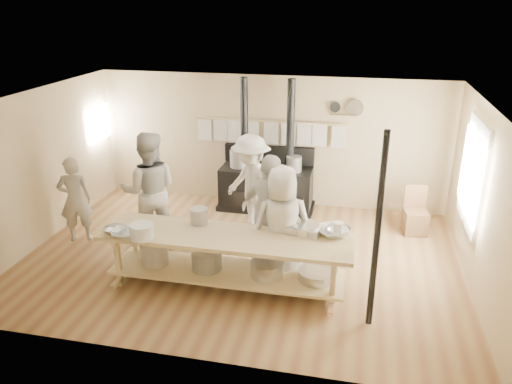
% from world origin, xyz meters
% --- Properties ---
extents(ground, '(7.00, 7.00, 0.00)m').
position_xyz_m(ground, '(0.00, 0.00, 0.00)').
color(ground, brown).
rests_on(ground, ground).
extents(room_shell, '(7.00, 7.00, 7.00)m').
position_xyz_m(room_shell, '(0.00, 0.00, 1.62)').
color(room_shell, tan).
rests_on(room_shell, ground).
extents(window_right, '(0.09, 1.50, 1.65)m').
position_xyz_m(window_right, '(3.47, 0.60, 1.50)').
color(window_right, beige).
rests_on(window_right, ground).
extents(left_opening, '(0.00, 0.90, 0.90)m').
position_xyz_m(left_opening, '(-3.45, 2.00, 1.60)').
color(left_opening, white).
rests_on(left_opening, ground).
extents(stove, '(1.90, 0.75, 2.60)m').
position_xyz_m(stove, '(-0.01, 2.12, 0.52)').
color(stove, black).
rests_on(stove, ground).
extents(towel_rail, '(3.00, 0.04, 0.47)m').
position_xyz_m(towel_rail, '(-0.00, 2.40, 1.55)').
color(towel_rail, tan).
rests_on(towel_rail, ground).
extents(back_wall_shelf, '(0.63, 0.14, 0.32)m').
position_xyz_m(back_wall_shelf, '(1.46, 2.43, 2.00)').
color(back_wall_shelf, tan).
rests_on(back_wall_shelf, ground).
extents(prep_table, '(3.60, 0.90, 0.85)m').
position_xyz_m(prep_table, '(-0.01, -0.90, 0.52)').
color(prep_table, tan).
rests_on(prep_table, ground).
extents(support_post, '(0.08, 0.08, 2.60)m').
position_xyz_m(support_post, '(2.05, -1.35, 1.30)').
color(support_post, black).
rests_on(support_post, ground).
extents(cook_far_left, '(0.65, 0.55, 1.52)m').
position_xyz_m(cook_far_left, '(-2.93, 0.05, 0.76)').
color(cook_far_left, '#B5AFA0').
rests_on(cook_far_left, ground).
extents(cook_left, '(1.17, 1.04, 2.00)m').
position_xyz_m(cook_left, '(-1.59, 0.14, 1.00)').
color(cook_left, '#B5AFA0').
rests_on(cook_left, ground).
extents(cook_center, '(1.01, 0.81, 1.80)m').
position_xyz_m(cook_center, '(0.74, -0.51, 0.90)').
color(cook_center, '#B5AFA0').
rests_on(cook_center, ground).
extents(cook_right, '(1.18, 0.92, 1.87)m').
position_xyz_m(cook_right, '(0.53, -0.27, 0.94)').
color(cook_right, '#B5AFA0').
rests_on(cook_right, ground).
extents(cook_by_window, '(1.34, 1.27, 1.83)m').
position_xyz_m(cook_by_window, '(-0.05, 0.95, 0.91)').
color(cook_by_window, '#B5AFA0').
rests_on(cook_by_window, ground).
extents(chair, '(0.45, 0.45, 0.86)m').
position_xyz_m(chair, '(2.84, 1.58, 0.25)').
color(chair, '#4F351F').
rests_on(chair, ground).
extents(bowl_white_a, '(0.43, 0.43, 0.09)m').
position_xyz_m(bowl_white_a, '(-1.37, -1.23, 0.90)').
color(bowl_white_a, white).
rests_on(bowl_white_a, prep_table).
extents(bowl_steel_a, '(0.45, 0.45, 0.10)m').
position_xyz_m(bowl_steel_a, '(-1.55, -1.19, 0.90)').
color(bowl_steel_a, silver).
rests_on(bowl_steel_a, prep_table).
extents(bowl_white_b, '(0.61, 0.61, 0.11)m').
position_xyz_m(bowl_white_b, '(1.46, -0.57, 0.90)').
color(bowl_white_b, white).
rests_on(bowl_white_b, prep_table).
extents(bowl_steel_b, '(0.43, 0.43, 0.11)m').
position_xyz_m(bowl_steel_b, '(1.55, -0.57, 0.91)').
color(bowl_steel_b, silver).
rests_on(bowl_steel_b, prep_table).
extents(roasting_pan, '(0.51, 0.38, 0.11)m').
position_xyz_m(roasting_pan, '(1.07, -0.60, 0.90)').
color(roasting_pan, '#B2B2B7').
rests_on(roasting_pan, prep_table).
extents(mixing_bowl_large, '(0.45, 0.45, 0.13)m').
position_xyz_m(mixing_bowl_large, '(1.09, -0.57, 0.91)').
color(mixing_bowl_large, silver).
rests_on(mixing_bowl_large, prep_table).
extents(bucket_galv, '(0.31, 0.31, 0.24)m').
position_xyz_m(bucket_galv, '(-0.49, -0.60, 0.97)').
color(bucket_galv, gray).
rests_on(bucket_galv, prep_table).
extents(deep_bowl_enamel, '(0.39, 0.39, 0.21)m').
position_xyz_m(deep_bowl_enamel, '(-1.12, -1.23, 0.95)').
color(deep_bowl_enamel, white).
rests_on(deep_bowl_enamel, prep_table).
extents(pitcher, '(0.17, 0.17, 0.23)m').
position_xyz_m(pitcher, '(1.55, -0.64, 0.96)').
color(pitcher, white).
rests_on(pitcher, prep_table).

